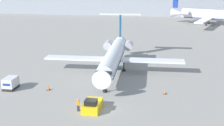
{
  "coord_description": "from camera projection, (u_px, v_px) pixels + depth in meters",
  "views": [
    {
      "loc": [
        8.83,
        -40.16,
        18.36
      ],
      "look_at": [
        0.0,
        13.98,
        3.22
      ],
      "focal_mm": 50.0,
      "sensor_mm": 36.0,
      "label": 1
    }
  ],
  "objects": [
    {
      "name": "ground_plane",
      "position": [
        96.0,
        110.0,
        44.46
      ],
      "size": [
        600.0,
        600.0,
        0.0
      ],
      "primitive_type": "plane",
      "color": "gray"
    },
    {
      "name": "terminal_building",
      "position": [
        146.0,
        2.0,
        156.97
      ],
      "size": [
        180.0,
        16.8,
        12.4
      ],
      "color": "#8C939E",
      "rests_on": "ground"
    },
    {
      "name": "airplane_main",
      "position": [
        114.0,
        56.0,
        61.89
      ],
      "size": [
        27.87,
        29.14,
        10.17
      ],
      "color": "silver",
      "rests_on": "ground"
    },
    {
      "name": "pushback_tug",
      "position": [
        92.0,
        105.0,
        44.51
      ],
      "size": [
        2.37,
        4.29,
        1.87
      ],
      "color": "yellow",
      "rests_on": "ground"
    },
    {
      "name": "luggage_cart",
      "position": [
        11.0,
        83.0,
        52.76
      ],
      "size": [
        1.84,
        2.91,
        2.03
      ],
      "color": "#232326",
      "rests_on": "ground"
    },
    {
      "name": "worker_near_tug",
      "position": [
        78.0,
        105.0,
        43.98
      ],
      "size": [
        0.4,
        0.26,
        1.87
      ],
      "color": "#232838",
      "rests_on": "ground"
    },
    {
      "name": "traffic_cone_left",
      "position": [
        49.0,
        88.0,
        52.42
      ],
      "size": [
        0.62,
        0.62,
        0.77
      ],
      "color": "black",
      "rests_on": "ground"
    },
    {
      "name": "traffic_cone_right",
      "position": [
        165.0,
        92.0,
        50.65
      ],
      "size": [
        0.53,
        0.53,
        0.63
      ],
      "color": "black",
      "rests_on": "ground"
    },
    {
      "name": "airplane_parked_far_left",
      "position": [
        211.0,
        15.0,
        123.32
      ],
      "size": [
        32.3,
        37.43,
        11.15
      ],
      "color": "white",
      "rests_on": "ground"
    }
  ]
}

